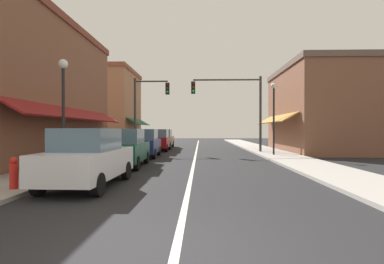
% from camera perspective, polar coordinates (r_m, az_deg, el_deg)
% --- Properties ---
extents(ground_plane, '(80.00, 80.00, 0.00)m').
position_cam_1_polar(ground_plane, '(22.02, 0.73, -4.08)').
color(ground_plane, black).
extents(sidewalk_left, '(2.60, 56.00, 0.12)m').
position_cam_1_polar(sidewalk_left, '(22.78, -13.27, -3.79)').
color(sidewalk_left, gray).
rests_on(sidewalk_left, ground).
extents(sidewalk_right, '(2.60, 56.00, 0.12)m').
position_cam_1_polar(sidewalk_right, '(22.61, 14.84, -3.82)').
color(sidewalk_right, '#A39E99').
rests_on(sidewalk_right, ground).
extents(lane_center_stripe, '(0.14, 52.00, 0.01)m').
position_cam_1_polar(lane_center_stripe, '(22.02, 0.73, -4.07)').
color(lane_center_stripe, silver).
rests_on(lane_center_stripe, ground).
extents(storefront_left_block, '(5.86, 14.20, 7.83)m').
position_cam_1_polar(storefront_left_block, '(18.66, -28.94, 7.10)').
color(storefront_left_block, brown).
rests_on(storefront_left_block, ground).
extents(storefront_right_block, '(7.01, 10.20, 6.67)m').
position_cam_1_polar(storefront_right_block, '(25.74, 22.86, 3.97)').
color(storefront_right_block, brown).
rests_on(storefront_right_block, ground).
extents(storefront_far_left, '(5.56, 8.20, 8.08)m').
position_cam_1_polar(storefront_far_left, '(33.35, -14.54, 4.39)').
color(storefront_far_left, '#9E6B4C').
rests_on(storefront_far_left, ground).
extents(parked_car_nearest_left, '(1.85, 4.14, 1.77)m').
position_cam_1_polar(parked_car_nearest_left, '(9.71, -19.00, -4.62)').
color(parked_car_nearest_left, silver).
rests_on(parked_car_nearest_left, ground).
extents(parked_car_second_left, '(1.88, 4.15, 1.77)m').
position_cam_1_polar(parked_car_second_left, '(14.38, -12.55, -2.98)').
color(parked_car_second_left, '#0F4C33').
rests_on(parked_car_second_left, ground).
extents(parked_car_third_left, '(1.87, 4.14, 1.77)m').
position_cam_1_polar(parked_car_third_left, '(19.28, -9.03, -2.11)').
color(parked_car_third_left, navy).
rests_on(parked_car_third_left, ground).
extents(parked_car_far_left, '(1.84, 4.13, 1.77)m').
position_cam_1_polar(parked_car_far_left, '(24.93, -6.36, -1.53)').
color(parked_car_far_left, maroon).
rests_on(parked_car_far_left, ground).
extents(parked_car_distant_left, '(1.80, 4.11, 1.77)m').
position_cam_1_polar(parked_car_distant_left, '(29.16, -5.46, -1.25)').
color(parked_car_distant_left, brown).
rests_on(parked_car_distant_left, ground).
extents(traffic_signal_mast_arm, '(5.24, 0.50, 5.71)m').
position_cam_1_polar(traffic_signal_mast_arm, '(22.77, 8.35, 5.92)').
color(traffic_signal_mast_arm, '#333333').
rests_on(traffic_signal_mast_arm, ground).
extents(traffic_signal_left_corner, '(2.82, 0.50, 5.77)m').
position_cam_1_polar(traffic_signal_left_corner, '(23.92, -8.67, 5.33)').
color(traffic_signal_left_corner, '#333333').
rests_on(traffic_signal_left_corner, ground).
extents(street_lamp_left_near, '(0.36, 0.36, 4.45)m').
position_cam_1_polar(street_lamp_left_near, '(12.71, -23.13, 6.25)').
color(street_lamp_left_near, black).
rests_on(street_lamp_left_near, ground).
extents(street_lamp_right_mid, '(0.36, 0.36, 4.77)m').
position_cam_1_polar(street_lamp_right_mid, '(20.35, 15.19, 4.60)').
color(street_lamp_right_mid, black).
rests_on(street_lamp_right_mid, ground).
extents(fire_hydrant, '(0.22, 0.22, 0.87)m').
position_cam_1_polar(fire_hydrant, '(9.60, -30.60, -6.69)').
color(fire_hydrant, red).
rests_on(fire_hydrant, ground).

